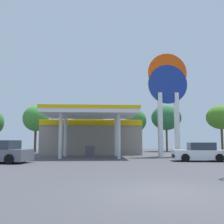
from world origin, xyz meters
The scene contains 10 objects.
ground_plane centered at (0.00, 0.00, 0.00)m, with size 90.00×90.00×0.00m, color #47474C.
gas_station centered at (-2.68, 23.21, 2.23)m, with size 11.43×13.65×4.64m.
station_pole_sign centered at (5.33, 18.08, 6.76)m, with size 4.11×0.56×10.76m.
car_1 centered at (5.98, 11.81, 0.65)m, with size 4.24×2.28×1.45m.
car_2 centered at (-9.02, 11.12, 0.73)m, with size 4.82×2.92×1.61m.
tree_1 centered at (-10.85, 29.65, 4.78)m, with size 3.72×3.72×6.65m.
tree_2 centered at (-3.25, 28.72, 4.46)m, with size 4.36×4.36×6.71m.
tree_3 centered at (3.81, 29.96, 4.53)m, with size 2.99×2.99×6.18m.
tree_4 centered at (8.68, 31.16, 5.13)m, with size 4.59×4.59×7.06m.
tree_5 centered at (16.37, 29.08, 5.05)m, with size 4.29×4.29×6.83m.
Camera 1 is at (-2.06, -8.13, 1.56)m, focal length 41.51 mm.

